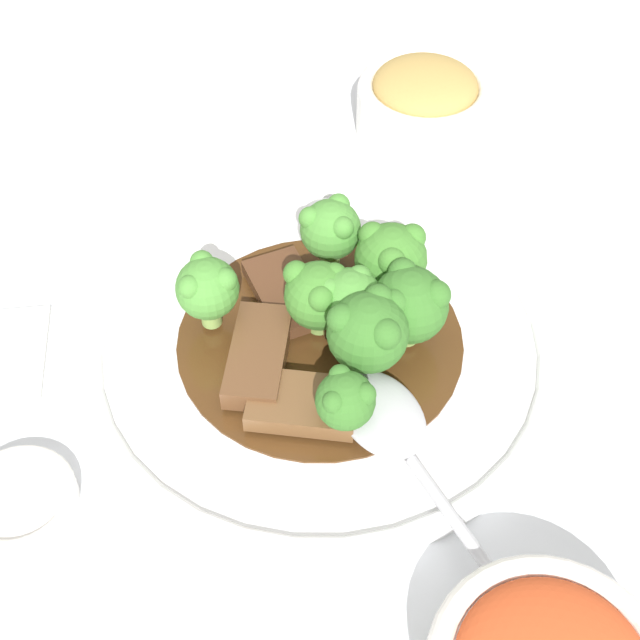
# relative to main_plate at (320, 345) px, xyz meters

# --- Properties ---
(ground_plane) EXTENTS (4.00, 4.00, 0.00)m
(ground_plane) POSITION_rel_main_plate_xyz_m (0.00, 0.00, -0.01)
(ground_plane) COLOR silver
(main_plate) EXTENTS (0.29, 0.29, 0.02)m
(main_plate) POSITION_rel_main_plate_xyz_m (0.00, 0.00, 0.00)
(main_plate) COLOR white
(main_plate) RESTS_ON ground_plane
(beef_strip_0) EXTENTS (0.05, 0.08, 0.01)m
(beef_strip_0) POSITION_rel_main_plate_xyz_m (0.04, 0.02, 0.02)
(beef_strip_0) COLOR brown
(beef_strip_0) RESTS_ON main_plate
(beef_strip_1) EXTENTS (0.06, 0.05, 0.01)m
(beef_strip_1) POSITION_rel_main_plate_xyz_m (-0.02, -0.02, 0.01)
(beef_strip_1) COLOR brown
(beef_strip_1) RESTS_ON main_plate
(beef_strip_2) EXTENTS (0.06, 0.08, 0.01)m
(beef_strip_2) POSITION_rel_main_plate_xyz_m (0.02, -0.03, 0.01)
(beef_strip_2) COLOR #56331E
(beef_strip_2) RESTS_ON main_plate
(beef_strip_3) EXTENTS (0.07, 0.05, 0.01)m
(beef_strip_3) POSITION_rel_main_plate_xyz_m (0.02, 0.06, 0.01)
(beef_strip_3) COLOR brown
(beef_strip_3) RESTS_ON main_plate
(broccoli_floret_0) EXTENTS (0.04, 0.04, 0.05)m
(broccoli_floret_0) POSITION_rel_main_plate_xyz_m (-0.01, -0.06, 0.04)
(broccoli_floret_0) COLOR #8EB756
(broccoli_floret_0) RESTS_ON main_plate
(broccoli_floret_1) EXTENTS (0.05, 0.05, 0.05)m
(broccoli_floret_1) POSITION_rel_main_plate_xyz_m (-0.05, 0.01, 0.04)
(broccoli_floret_1) COLOR #7FA84C
(broccoli_floret_1) RESTS_ON main_plate
(broccoli_floret_2) EXTENTS (0.04, 0.04, 0.05)m
(broccoli_floret_2) POSITION_rel_main_plate_xyz_m (0.00, -0.01, 0.04)
(broccoli_floret_2) COLOR #7FA84C
(broccoli_floret_2) RESTS_ON main_plate
(broccoli_floret_3) EXTENTS (0.05, 0.05, 0.06)m
(broccoli_floret_3) POSITION_rel_main_plate_xyz_m (-0.03, 0.03, 0.04)
(broccoli_floret_3) COLOR #8EB756
(broccoli_floret_3) RESTS_ON main_plate
(broccoli_floret_4) EXTENTS (0.04, 0.04, 0.05)m
(broccoli_floret_4) POSITION_rel_main_plate_xyz_m (0.07, -0.02, 0.04)
(broccoli_floret_4) COLOR #8EB756
(broccoli_floret_4) RESTS_ON main_plate
(broccoli_floret_5) EXTENTS (0.05, 0.05, 0.05)m
(broccoli_floret_5) POSITION_rel_main_plate_xyz_m (-0.05, -0.04, 0.04)
(broccoli_floret_5) COLOR #8EB756
(broccoli_floret_5) RESTS_ON main_plate
(broccoli_floret_6) EXTENTS (0.04, 0.04, 0.05)m
(broccoli_floret_6) POSITION_rel_main_plate_xyz_m (-0.02, 0.00, 0.04)
(broccoli_floret_6) COLOR #7FA84C
(broccoli_floret_6) RESTS_ON main_plate
(broccoli_floret_7) EXTENTS (0.03, 0.03, 0.05)m
(broccoli_floret_7) POSITION_rel_main_plate_xyz_m (-0.01, 0.07, 0.04)
(broccoli_floret_7) COLOR #8EB756
(broccoli_floret_7) RESTS_ON main_plate
(serving_spoon) EXTENTS (0.11, 0.22, 0.01)m
(serving_spoon) POSITION_rel_main_plate_xyz_m (-0.04, 0.08, 0.02)
(serving_spoon) COLOR #B7B7BC
(serving_spoon) RESTS_ON main_plate
(side_bowl_appetizer) EXTENTS (0.11, 0.11, 0.06)m
(side_bowl_appetizer) POSITION_rel_main_plate_xyz_m (-0.10, -0.22, 0.02)
(side_bowl_appetizer) COLOR white
(side_bowl_appetizer) RESTS_ON ground_plane
(sauce_dish) EXTENTS (0.07, 0.07, 0.01)m
(sauce_dish) POSITION_rel_main_plate_xyz_m (0.18, 0.09, -0.00)
(sauce_dish) COLOR white
(sauce_dish) RESTS_ON ground_plane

